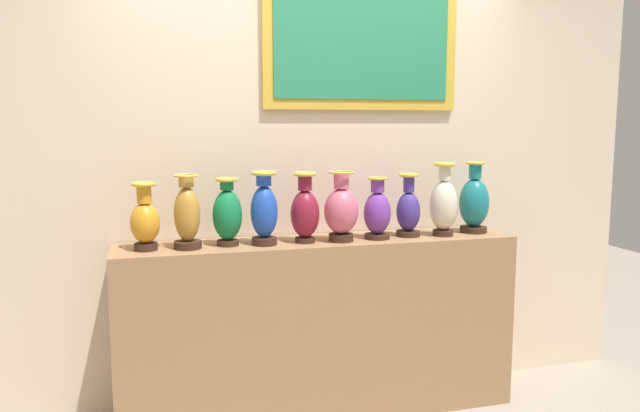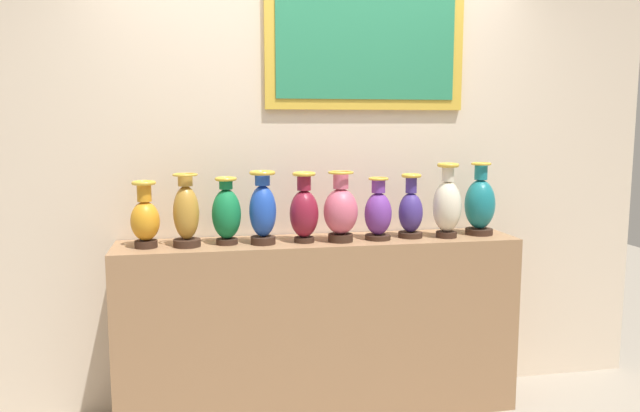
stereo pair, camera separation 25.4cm
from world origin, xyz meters
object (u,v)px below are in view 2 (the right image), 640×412
at_px(vase_teal, 480,204).
at_px(vase_ivory, 447,205).
at_px(vase_violet, 378,213).
at_px(vase_amber, 145,219).
at_px(vase_indigo, 411,211).
at_px(vase_emerald, 226,213).
at_px(vase_ochre, 186,214).
at_px(vase_sapphire, 263,210).
at_px(vase_rose, 341,211).
at_px(vase_burgundy, 304,211).

bearing_deg(vase_teal, vase_ivory, -167.32).
height_order(vase_violet, vase_teal, vase_teal).
bearing_deg(vase_amber, vase_indigo, 0.43).
bearing_deg(vase_emerald, vase_teal, 0.41).
height_order(vase_ochre, vase_indigo, vase_ochre).
relative_size(vase_sapphire, vase_indigo, 1.09).
xyz_separation_m(vase_rose, vase_indigo, (0.42, 0.04, -0.02)).
bearing_deg(vase_burgundy, vase_sapphire, -178.68).
relative_size(vase_amber, vase_burgundy, 0.91).
xyz_separation_m(vase_burgundy, vase_violet, (0.42, -0.00, -0.02)).
bearing_deg(vase_indigo, vase_emerald, 179.94).
bearing_deg(vase_emerald, vase_sapphire, -9.20).
bearing_deg(vase_sapphire, vase_indigo, 2.03).
height_order(vase_burgundy, vase_ivory, vase_ivory).
height_order(vase_ochre, vase_rose, same).
xyz_separation_m(vase_rose, vase_teal, (0.84, 0.06, 0.01)).
bearing_deg(vase_ochre, vase_sapphire, -0.71).
relative_size(vase_burgundy, vase_rose, 0.99).
relative_size(vase_emerald, vase_rose, 0.94).
distance_m(vase_amber, vase_rose, 1.03).
relative_size(vase_amber, vase_ochre, 0.91).
relative_size(vase_amber, vase_teal, 0.83).
xyz_separation_m(vase_amber, vase_burgundy, (0.83, -0.01, 0.02)).
xyz_separation_m(vase_ochre, vase_sapphire, (0.40, -0.00, 0.01)).
height_order(vase_indigo, vase_teal, vase_teal).
xyz_separation_m(vase_amber, vase_emerald, (0.42, 0.01, 0.01)).
xyz_separation_m(vase_emerald, vase_teal, (1.46, 0.01, 0.01)).
relative_size(vase_rose, vase_violet, 1.11).
bearing_deg(vase_amber, vase_violet, -0.65).
relative_size(vase_indigo, vase_ivory, 0.86).
distance_m(vase_amber, vase_indigo, 1.45).
height_order(vase_ochre, vase_emerald, vase_ochre).
bearing_deg(vase_indigo, vase_amber, -179.57).
bearing_deg(vase_ivory, vase_indigo, 169.13).
height_order(vase_sapphire, vase_rose, vase_sapphire).
distance_m(vase_sapphire, vase_violet, 0.64).
xyz_separation_m(vase_amber, vase_indigo, (1.45, 0.01, -0.00)).
bearing_deg(vase_ochre, vase_emerald, 7.05).
distance_m(vase_emerald, vase_indigo, 1.03).
bearing_deg(vase_sapphire, vase_emerald, 170.80).
xyz_separation_m(vase_amber, vase_rose, (1.03, -0.03, 0.02)).
bearing_deg(vase_burgundy, vase_ivory, -0.99).
relative_size(vase_burgundy, vase_violet, 1.10).
height_order(vase_burgundy, vase_indigo, vase_burgundy).
bearing_deg(vase_teal, vase_rose, -176.19).
height_order(vase_sapphire, vase_teal, vase_teal).
height_order(vase_emerald, vase_sapphire, vase_sapphire).
bearing_deg(vase_sapphire, vase_amber, 178.23).
bearing_deg(vase_amber, vase_teal, 0.69).
relative_size(vase_indigo, vase_teal, 0.86).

